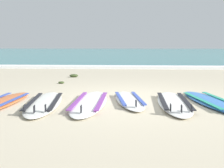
% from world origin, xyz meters
% --- Properties ---
extents(ground_plane, '(80.00, 80.00, 0.00)m').
position_xyz_m(ground_plane, '(0.00, 0.00, 0.00)').
color(ground_plane, '#C1B599').
extents(sea, '(80.00, 60.00, 0.10)m').
position_xyz_m(sea, '(0.00, 36.98, 0.05)').
color(sea, teal).
rests_on(sea, ground).
extents(wave_foam_strip, '(80.00, 0.97, 0.11)m').
position_xyz_m(wave_foam_strip, '(0.00, 7.47, 0.06)').
color(wave_foam_strip, white).
rests_on(wave_foam_strip, ground).
extents(surfboard_0, '(0.59, 2.15, 0.18)m').
position_xyz_m(surfboard_0, '(-2.38, -0.61, 0.04)').
color(surfboard_0, orange).
rests_on(surfboard_0, ground).
extents(surfboard_1, '(0.87, 2.33, 0.18)m').
position_xyz_m(surfboard_1, '(-1.58, -0.62, 0.04)').
color(surfboard_1, silver).
rests_on(surfboard_1, ground).
extents(surfboard_2, '(0.60, 2.38, 0.18)m').
position_xyz_m(surfboard_2, '(-0.76, -0.52, 0.04)').
color(surfboard_2, white).
rests_on(surfboard_2, ground).
extents(surfboard_3, '(0.76, 1.97, 0.18)m').
position_xyz_m(surfboard_3, '(-0.04, -0.25, 0.04)').
color(surfboard_3, white).
rests_on(surfboard_3, ground).
extents(surfboard_4, '(0.62, 2.28, 0.18)m').
position_xyz_m(surfboard_4, '(0.77, -0.44, 0.04)').
color(surfboard_4, white).
rests_on(surfboard_4, ground).
extents(surfboard_5, '(0.95, 2.33, 0.18)m').
position_xyz_m(surfboard_5, '(1.48, -0.31, 0.04)').
color(surfboard_5, '#3875CC').
rests_on(surfboard_5, ground).
extents(seaweed_clump_near_shoreline, '(0.17, 0.14, 0.06)m').
position_xyz_m(seaweed_clump_near_shoreline, '(-1.96, 2.20, 0.03)').
color(seaweed_clump_near_shoreline, '#384723').
rests_on(seaweed_clump_near_shoreline, ground).
extents(seaweed_clump_mid_sand, '(0.29, 0.23, 0.10)m').
position_xyz_m(seaweed_clump_mid_sand, '(-1.92, 3.78, 0.05)').
color(seaweed_clump_mid_sand, '#384723').
rests_on(seaweed_clump_mid_sand, ground).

